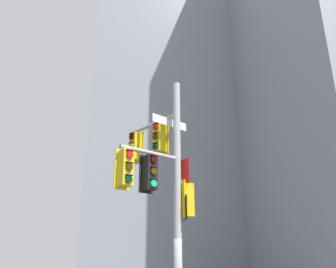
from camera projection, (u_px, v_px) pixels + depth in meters
name	position (u px, v px, depth m)	size (l,w,h in m)	color
building_mid_block	(160.00, 139.00, 36.98)	(14.34, 14.34, 28.61)	#9399A3
signal_pole_assembly	(161.00, 176.00, 11.08)	(2.53, 3.16, 7.54)	#B2B2B5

